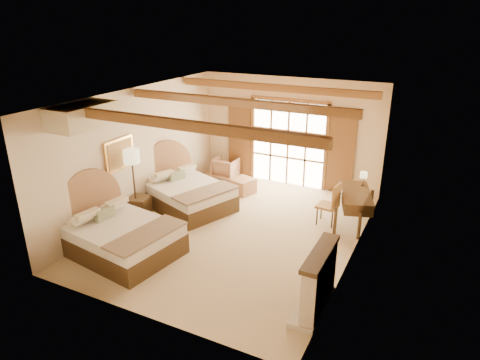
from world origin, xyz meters
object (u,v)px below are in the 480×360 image
Objects in this scene: bed_near at (117,233)px; desk at (355,207)px; armchair at (226,168)px; nightstand at (140,208)px; bed_far at (184,192)px.

bed_near is 5.62m from desk.
armchair is at bearing 99.04° from bed_near.
bed_near is 4.30× the size of nightstand.
armchair is (0.58, 3.50, 0.04)m from nightstand.
nightstand is at bearing 120.80° from bed_near.
desk is at bearing 9.71° from nightstand.
nightstand is 0.34× the size of desk.
nightstand is (-0.62, 1.52, -0.16)m from bed_near.
bed_near is at bearing 89.11° from armchair.
desk is (4.91, 2.11, 0.16)m from nightstand.
bed_near is 5.02m from armchair.
nightstand is at bearing 79.28° from armchair.
bed_near is 1.64m from nightstand.
desk is at bearing 33.99° from bed_far.
armchair is (-0.02, 2.40, -0.11)m from bed_far.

